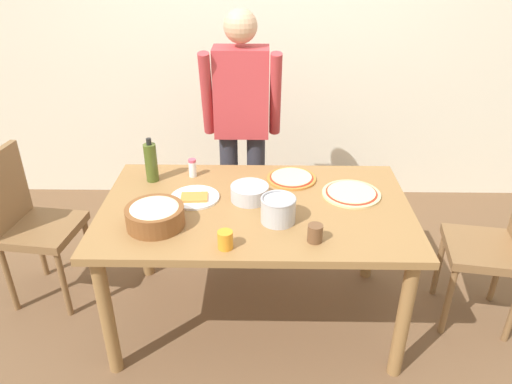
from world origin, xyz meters
TOP-DOWN VIEW (x-y plane):
  - ground at (0.00, 0.00)m, footprint 8.00×8.00m
  - wall_back at (0.00, 1.60)m, footprint 5.60×0.10m
  - dining_table at (0.00, 0.00)m, footprint 1.60×0.96m
  - person_cook at (-0.10, 0.76)m, footprint 0.49×0.25m
  - chair_wooden_left at (-1.32, 0.20)m, footprint 0.45×0.45m
  - chair_wooden_right at (1.32, 0.02)m, footprint 0.46×0.46m
  - pizza_raw_on_board at (0.51, 0.12)m, footprint 0.31×0.31m
  - pizza_cooked_on_tray at (0.20, 0.29)m, footprint 0.28×0.28m
  - plate_with_slice at (-0.32, 0.06)m, footprint 0.26×0.26m
  - popcorn_bowl at (-0.48, -0.20)m, footprint 0.28×0.28m
  - mixing_bowl_steel at (-0.03, 0.06)m, footprint 0.20×0.20m
  - olive_oil_bottle at (-0.59, 0.27)m, footprint 0.07×0.07m
  - steel_pot at (0.11, -0.15)m, footprint 0.17×0.17m
  - cup_orange at (-0.13, -0.38)m, footprint 0.07×0.07m
  - cup_small_brown at (0.27, -0.32)m, footprint 0.07×0.07m
  - salt_shaker at (-0.37, 0.33)m, footprint 0.04×0.04m

SIDE VIEW (x-z plane):
  - ground at x=0.00m, z-range 0.00..0.00m
  - chair_wooden_left at x=-1.32m, z-range 0.07..1.02m
  - chair_wooden_right at x=1.32m, z-range 0.07..1.02m
  - dining_table at x=0.00m, z-range 0.29..1.05m
  - plate_with_slice at x=-0.32m, z-range 0.76..0.78m
  - pizza_raw_on_board at x=0.51m, z-range 0.76..0.78m
  - pizza_cooked_on_tray at x=0.20m, z-range 0.76..0.78m
  - mixing_bowl_steel at x=-0.03m, z-range 0.76..0.84m
  - cup_orange at x=-0.13m, z-range 0.76..0.84m
  - cup_small_brown at x=0.27m, z-range 0.76..0.84m
  - salt_shaker at x=-0.37m, z-range 0.76..0.87m
  - popcorn_bowl at x=-0.48m, z-range 0.76..0.88m
  - steel_pot at x=0.11m, z-range 0.76..0.89m
  - olive_oil_bottle at x=-0.59m, z-range 0.75..1.00m
  - person_cook at x=-0.10m, z-range 0.13..1.75m
  - wall_back at x=0.00m, z-range 0.00..2.60m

